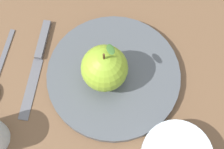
{
  "coord_description": "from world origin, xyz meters",
  "views": [
    {
      "loc": [
        -0.16,
        -0.17,
        0.57
      ],
      "look_at": [
        -0.0,
        -0.02,
        0.02
      ],
      "focal_mm": 53.75,
      "sensor_mm": 36.0,
      "label": 1
    }
  ],
  "objects": [
    {
      "name": "knife",
      "position": [
        -0.07,
        0.11,
        0.0
      ],
      "size": [
        0.17,
        0.13,
        0.01
      ],
      "color": "#59595E",
      "rests_on": "ground_plane"
    },
    {
      "name": "apple",
      "position": [
        -0.01,
        -0.01,
        0.06
      ],
      "size": [
        0.08,
        0.08,
        0.1
      ],
      "color": "#8CB22D",
      "rests_on": "dinner_plate"
    },
    {
      "name": "ground_plane",
      "position": [
        0.0,
        0.0,
        0.0
      ],
      "size": [
        2.4,
        2.4,
        0.0
      ],
      "primitive_type": "plane",
      "color": "brown"
    },
    {
      "name": "dinner_plate",
      "position": [
        -0.0,
        -0.02,
        0.01
      ],
      "size": [
        0.24,
        0.24,
        0.01
      ],
      "color": "#4C5156",
      "rests_on": "ground_plane"
    }
  ]
}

